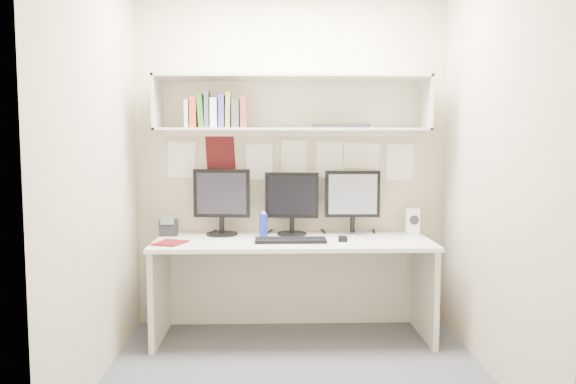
{
  "coord_description": "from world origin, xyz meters",
  "views": [
    {
      "loc": [
        -0.15,
        -3.37,
        1.45
      ],
      "look_at": [
        -0.04,
        0.35,
        1.11
      ],
      "focal_mm": 35.0,
      "sensor_mm": 36.0,
      "label": 1
    }
  ],
  "objects_px": {
    "monitor_left": "(222,200)",
    "speaker": "(412,222)",
    "maroon_notebook": "(170,243)",
    "keyboard": "(291,240)",
    "desk": "(293,289)",
    "monitor_right": "(352,200)",
    "desk_phone": "(169,227)",
    "monitor_center": "(292,201)"
  },
  "relations": [
    {
      "from": "desk",
      "to": "monitor_center",
      "type": "height_order",
      "value": "monitor_center"
    },
    {
      "from": "monitor_center",
      "to": "monitor_right",
      "type": "height_order",
      "value": "monitor_right"
    },
    {
      "from": "monitor_left",
      "to": "speaker",
      "type": "xyz_separation_m",
      "value": [
        1.46,
        -0.03,
        -0.17
      ]
    },
    {
      "from": "monitor_left",
      "to": "maroon_notebook",
      "type": "distance_m",
      "value": 0.55
    },
    {
      "from": "desk",
      "to": "keyboard",
      "type": "xyz_separation_m",
      "value": [
        -0.02,
        -0.09,
        0.38
      ]
    },
    {
      "from": "desk",
      "to": "monitor_left",
      "type": "distance_m",
      "value": 0.86
    },
    {
      "from": "monitor_right",
      "to": "speaker",
      "type": "height_order",
      "value": "monitor_right"
    },
    {
      "from": "monitor_left",
      "to": "desk_phone",
      "type": "relative_size",
      "value": 3.2
    },
    {
      "from": "monitor_left",
      "to": "desk_phone",
      "type": "bearing_deg",
      "value": -171.16
    },
    {
      "from": "desk",
      "to": "speaker",
      "type": "bearing_deg",
      "value": 11.81
    },
    {
      "from": "monitor_center",
      "to": "maroon_notebook",
      "type": "bearing_deg",
      "value": -150.42
    },
    {
      "from": "speaker",
      "to": "desk_phone",
      "type": "distance_m",
      "value": 1.86
    },
    {
      "from": "monitor_right",
      "to": "monitor_center",
      "type": "bearing_deg",
      "value": -178.86
    },
    {
      "from": "monitor_left",
      "to": "speaker",
      "type": "bearing_deg",
      "value": 5.77
    },
    {
      "from": "monitor_left",
      "to": "monitor_center",
      "type": "xyz_separation_m",
      "value": [
        0.53,
        0.0,
        -0.01
      ]
    },
    {
      "from": "keyboard",
      "to": "maroon_notebook",
      "type": "distance_m",
      "value": 0.84
    },
    {
      "from": "monitor_center",
      "to": "maroon_notebook",
      "type": "relative_size",
      "value": 2.16
    },
    {
      "from": "monitor_center",
      "to": "speaker",
      "type": "xyz_separation_m",
      "value": [
        0.92,
        -0.03,
        -0.16
      ]
    },
    {
      "from": "monitor_left",
      "to": "maroon_notebook",
      "type": "relative_size",
      "value": 2.27
    },
    {
      "from": "monitor_right",
      "to": "maroon_notebook",
      "type": "relative_size",
      "value": 2.22
    },
    {
      "from": "maroon_notebook",
      "to": "keyboard",
      "type": "bearing_deg",
      "value": 23.53
    },
    {
      "from": "speaker",
      "to": "keyboard",
      "type": "bearing_deg",
      "value": -156.03
    },
    {
      "from": "monitor_right",
      "to": "desk_phone",
      "type": "xyz_separation_m",
      "value": [
        -1.4,
        -0.01,
        -0.2
      ]
    },
    {
      "from": "monitor_left",
      "to": "desk_phone",
      "type": "height_order",
      "value": "monitor_left"
    },
    {
      "from": "maroon_notebook",
      "to": "desk_phone",
      "type": "distance_m",
      "value": 0.36
    },
    {
      "from": "desk",
      "to": "maroon_notebook",
      "type": "relative_size",
      "value": 9.07
    },
    {
      "from": "keyboard",
      "to": "maroon_notebook",
      "type": "xyz_separation_m",
      "value": [
        -0.84,
        -0.04,
        -0.01
      ]
    },
    {
      "from": "monitor_left",
      "to": "monitor_right",
      "type": "height_order",
      "value": "monitor_left"
    },
    {
      "from": "desk",
      "to": "desk_phone",
      "type": "bearing_deg",
      "value": 167.64
    },
    {
      "from": "speaker",
      "to": "maroon_notebook",
      "type": "xyz_separation_m",
      "value": [
        -1.78,
        -0.33,
        -0.09
      ]
    },
    {
      "from": "desk",
      "to": "maroon_notebook",
      "type": "height_order",
      "value": "maroon_notebook"
    },
    {
      "from": "speaker",
      "to": "maroon_notebook",
      "type": "bearing_deg",
      "value": -162.43
    },
    {
      "from": "speaker",
      "to": "monitor_left",
      "type": "bearing_deg",
      "value": -174.0
    },
    {
      "from": "monitor_left",
      "to": "keyboard",
      "type": "relative_size",
      "value": 1.0
    },
    {
      "from": "desk",
      "to": "monitor_right",
      "type": "height_order",
      "value": "monitor_right"
    },
    {
      "from": "monitor_center",
      "to": "keyboard",
      "type": "distance_m",
      "value": 0.4
    },
    {
      "from": "desk",
      "to": "desk_phone",
      "type": "height_order",
      "value": "desk_phone"
    },
    {
      "from": "monitor_center",
      "to": "desk_phone",
      "type": "xyz_separation_m",
      "value": [
        -0.93,
        -0.01,
        -0.2
      ]
    },
    {
      "from": "keyboard",
      "to": "desk_phone",
      "type": "height_order",
      "value": "desk_phone"
    },
    {
      "from": "monitor_center",
      "to": "keyboard",
      "type": "relative_size",
      "value": 0.95
    },
    {
      "from": "keyboard",
      "to": "desk",
      "type": "bearing_deg",
      "value": 77.46
    },
    {
      "from": "monitor_right",
      "to": "keyboard",
      "type": "relative_size",
      "value": 0.97
    }
  ]
}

